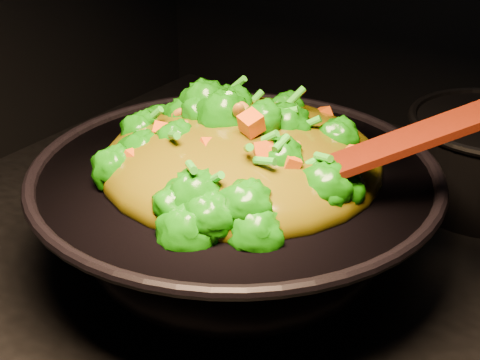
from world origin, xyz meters
The scene contains 3 objects.
wok centered at (-0.11, -0.07, 0.97)m, with size 0.47×0.47×0.13m, color black, non-canonical shape.
stir_fry centered at (-0.11, -0.06, 1.09)m, with size 0.33×0.33×0.11m, color #136507, non-canonical shape.
spatula centered at (0.03, -0.06, 1.08)m, with size 0.32×0.05×0.01m, color #391709.
Camera 1 is at (0.32, -0.69, 1.42)m, focal length 55.00 mm.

